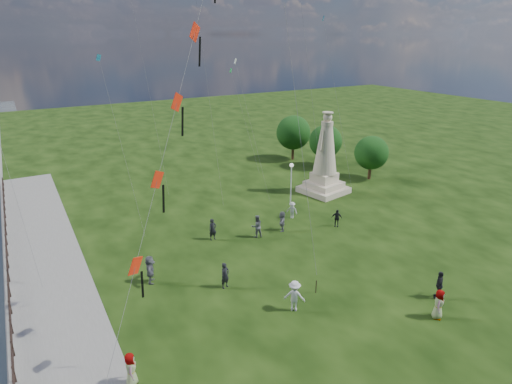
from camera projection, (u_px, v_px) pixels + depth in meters
waterfront at (34, 320)px, 24.64m from camera, size 200.00×200.00×1.51m
statue at (325, 163)px, 43.29m from camera, size 4.78×4.78×8.32m
lamppost at (291, 175)px, 40.37m from camera, size 0.38×0.38×4.07m
tree_row at (322, 140)px, 51.90m from camera, size 7.00×15.08×5.75m
person_0 at (225, 275)px, 27.39m from camera, size 0.74×0.59×1.76m
person_2 at (294, 296)px, 25.11m from camera, size 1.36×1.32×1.94m
person_3 at (439, 285)px, 26.32m from camera, size 1.18×1.09×1.83m
person_4 at (439, 304)px, 24.41m from camera, size 1.05×0.95×1.83m
person_5 at (150, 269)px, 27.94m from camera, size 1.34×1.95×1.93m
person_6 at (213, 229)px, 33.84m from camera, size 0.68×0.47×1.78m
person_7 at (257, 226)px, 34.27m from camera, size 0.97×0.65×1.89m
person_8 at (292, 210)px, 37.91m from camera, size 0.97×1.10×1.53m
person_9 at (337, 218)px, 36.26m from camera, size 0.97×0.94×1.52m
person_10 at (131, 371)px, 19.63m from camera, size 0.72×0.95×1.73m
person_11 at (282, 221)px, 35.45m from camera, size 1.42×1.70×1.70m
red_kite_train at (176, 113)px, 20.58m from camera, size 10.20×9.35×19.20m
small_kites at (208, 46)px, 39.49m from camera, size 31.53×19.21×30.18m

